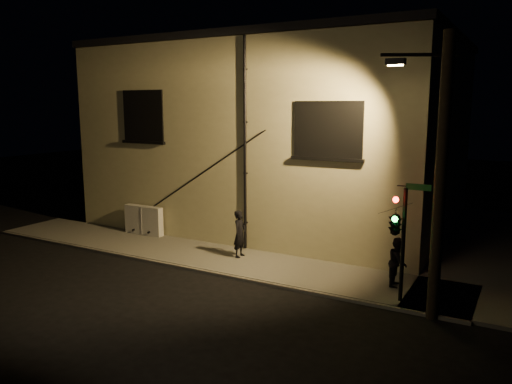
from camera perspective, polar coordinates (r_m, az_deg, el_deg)
The scene contains 8 objects.
ground at distance 17.09m, azimuth -0.96°, elevation -10.11°, with size 90.00×90.00×0.00m, color black.
sidewalk at distance 20.36m, azimuth 8.32°, elevation -6.74°, with size 21.00×16.00×0.12m.
building at distance 25.46m, azimuth 3.37°, elevation 6.62°, with size 16.20×12.23×8.80m.
utility_cabinet at distance 22.95m, azimuth -12.70°, elevation -3.15°, with size 1.96×0.33×1.29m, color beige.
pedestrian_a at distance 19.04m, azimuth -1.86°, elevation -4.80°, with size 0.66×0.43×1.80m, color black.
pedestrian_b at distance 16.69m, azimuth 15.92°, elevation -7.69°, with size 0.77×0.60×1.59m, color black.
traffic_signal at distance 15.00m, azimuth 15.72°, elevation -3.37°, with size 1.38×2.09×3.53m.
streetlamp_pole at distance 14.12m, azimuth 20.09°, elevation 2.05°, with size 2.05×1.40×7.73m.
Camera 1 is at (8.08, -13.88, 5.84)m, focal length 35.00 mm.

